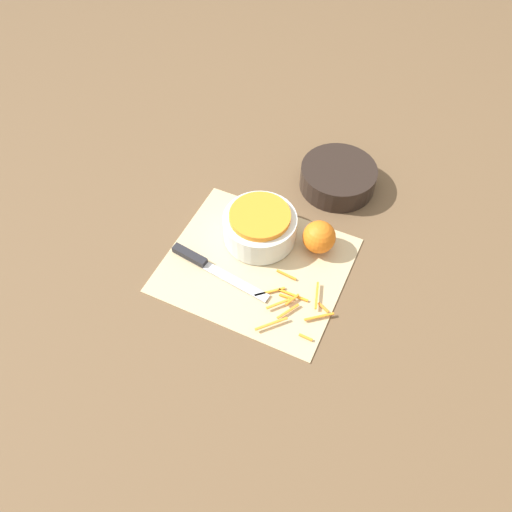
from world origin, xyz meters
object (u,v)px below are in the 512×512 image
(bowl_dark, at_px, (338,177))
(orange_left, at_px, (319,237))
(bowl_speckled, at_px, (260,226))
(knife, at_px, (202,262))

(bowl_dark, bearing_deg, orange_left, -82.49)
(bowl_speckled, height_order, orange_left, bowl_speckled)
(knife, bearing_deg, bowl_speckled, 64.40)
(orange_left, bearing_deg, knife, -144.63)
(bowl_speckled, xyz_separation_m, knife, (-0.09, -0.13, -0.03))
(orange_left, bearing_deg, bowl_dark, 97.51)
(bowl_dark, distance_m, orange_left, 0.22)
(bowl_speckled, bearing_deg, bowl_dark, 65.81)
(bowl_speckled, bearing_deg, orange_left, 11.45)
(bowl_speckled, distance_m, bowl_dark, 0.27)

